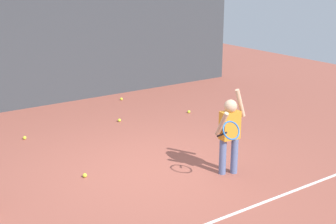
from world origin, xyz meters
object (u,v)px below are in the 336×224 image
tennis_ball_2 (189,112)px  tennis_ball_7 (121,99)px  tennis_ball_5 (25,138)px  tennis_ball_3 (85,175)px  tennis_ball_1 (119,120)px  tennis_player (230,130)px

tennis_ball_2 → tennis_ball_7: (-0.73, 1.81, 0.00)m
tennis_ball_5 → tennis_ball_7: (2.86, 1.41, 0.00)m
tennis_ball_2 → tennis_ball_7: same height
tennis_ball_2 → tennis_ball_5: same height
tennis_ball_3 → tennis_ball_1: bearing=50.3°
tennis_player → tennis_ball_1: bearing=98.5°
tennis_player → tennis_ball_5: tennis_player is taller
tennis_ball_1 → tennis_ball_7: same height
tennis_player → tennis_ball_2: size_ratio=20.46×
tennis_ball_1 → tennis_ball_3: same height
tennis_player → tennis_ball_3: 2.34m
tennis_player → tennis_ball_3: tennis_player is taller
tennis_ball_5 → tennis_ball_7: 3.19m
tennis_ball_1 → tennis_ball_7: (0.86, 1.47, 0.00)m
tennis_player → tennis_ball_5: size_ratio=20.46×
tennis_ball_3 → tennis_player: bearing=-31.0°
tennis_player → tennis_ball_5: 4.04m
tennis_ball_2 → tennis_ball_3: same height
tennis_ball_2 → tennis_ball_3: 3.80m
tennis_ball_2 → tennis_ball_3: bearing=-151.9°
tennis_ball_5 → tennis_ball_2: bearing=-6.4°
tennis_ball_3 → tennis_ball_2: bearing=28.1°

